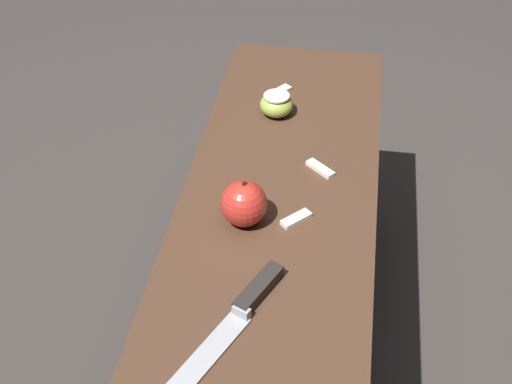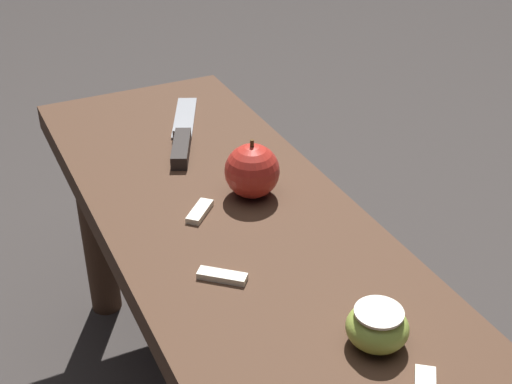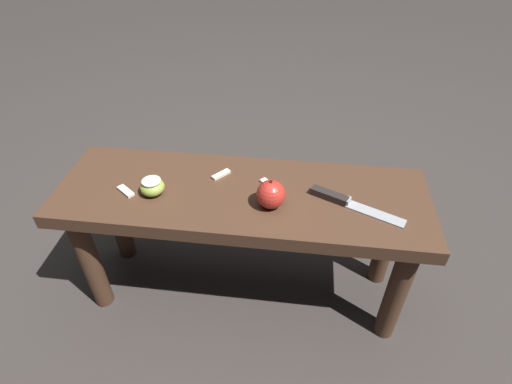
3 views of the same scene
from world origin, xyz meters
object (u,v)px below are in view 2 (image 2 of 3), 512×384
object	(u,v)px
wooden_bench	(248,284)
knife	(181,139)
apple_cut	(377,327)
apple_whole	(252,171)

from	to	relation	value
wooden_bench	knife	distance (m)	0.28
knife	apple_cut	xyz separation A→B (m)	(0.50, 0.03, 0.01)
apple_whole	apple_cut	distance (m)	0.32
wooden_bench	apple_cut	size ratio (longest dim) A/B	15.72
knife	apple_whole	bearing A→B (deg)	-144.61
knife	apple_cut	size ratio (longest dim) A/B	3.74
apple_whole	apple_cut	xyz separation A→B (m)	(0.31, -0.01, -0.01)
knife	apple_cut	world-z (taller)	apple_cut
knife	apple_whole	distance (m)	0.19
apple_cut	apple_whole	bearing A→B (deg)	178.22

